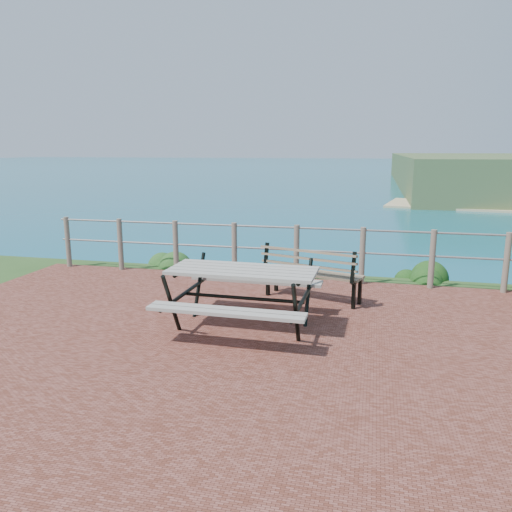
% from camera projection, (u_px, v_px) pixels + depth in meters
% --- Properties ---
extents(ground, '(10.00, 7.00, 0.12)m').
position_uv_depth(ground, '(251.00, 353.00, 5.81)').
color(ground, brown).
rests_on(ground, ground).
extents(ocean, '(1200.00, 1200.00, 0.00)m').
position_uv_depth(ocean, '(373.00, 155.00, 196.03)').
color(ocean, '#167A84').
rests_on(ocean, ground).
extents(safety_railing, '(9.40, 0.10, 1.00)m').
position_uv_depth(safety_railing, '(297.00, 250.00, 8.88)').
color(safety_railing, '#6B5B4C').
rests_on(safety_railing, ground).
extents(picnic_table, '(1.90, 1.64, 0.80)m').
position_uv_depth(picnic_table, '(243.00, 292.00, 6.48)').
color(picnic_table, gray).
rests_on(picnic_table, ground).
extents(park_bench, '(1.59, 0.80, 0.87)m').
position_uv_depth(park_bench, '(313.00, 265.00, 7.72)').
color(park_bench, brown).
rests_on(park_bench, ground).
extents(shrub_lip_west, '(0.75, 0.75, 0.48)m').
position_uv_depth(shrub_lip_west, '(169.00, 263.00, 10.37)').
color(shrub_lip_west, '#20481B').
rests_on(shrub_lip_west, ground).
extents(shrub_lip_east, '(0.72, 0.72, 0.44)m').
position_uv_depth(shrub_lip_east, '(418.00, 279.00, 9.14)').
color(shrub_lip_east, '#153B12').
rests_on(shrub_lip_east, ground).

